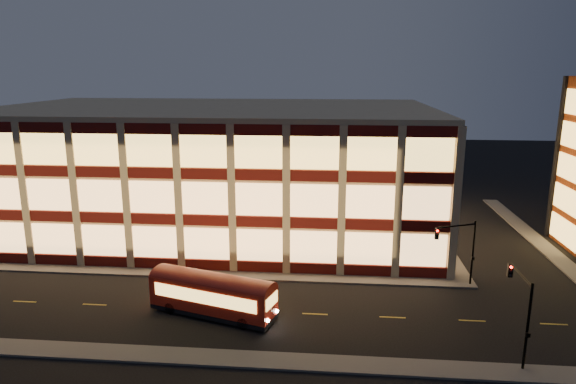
# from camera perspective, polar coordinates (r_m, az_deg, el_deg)

# --- Properties ---
(ground) EXTENTS (200.00, 200.00, 0.00)m
(ground) POSITION_cam_1_polar(r_m,az_deg,el_deg) (48.14, -8.82, -9.54)
(ground) COLOR black
(ground) RESTS_ON ground
(sidewalk_office_south) EXTENTS (54.00, 2.00, 0.15)m
(sidewalk_office_south) POSITION_cam_1_polar(r_m,az_deg,el_deg) (49.78, -11.94, -8.79)
(sidewalk_office_south) COLOR #514F4C
(sidewalk_office_south) RESTS_ON ground
(sidewalk_office_east) EXTENTS (2.00, 30.00, 0.15)m
(sidewalk_office_east) POSITION_cam_1_polar(r_m,az_deg,el_deg) (63.82, 15.65, -4.00)
(sidewalk_office_east) COLOR #514F4C
(sidewalk_office_east) RESTS_ON ground
(sidewalk_tower_west) EXTENTS (2.00, 30.00, 0.15)m
(sidewalk_tower_west) POSITION_cam_1_polar(r_m,az_deg,el_deg) (66.73, 25.00, -4.03)
(sidewalk_tower_west) COLOR #514F4C
(sidewalk_tower_west) RESTS_ON ground
(sidewalk_near) EXTENTS (100.00, 2.00, 0.15)m
(sidewalk_near) POSITION_cam_1_polar(r_m,az_deg,el_deg) (36.99, -13.88, -17.18)
(sidewalk_near) COLOR #514F4C
(sidewalk_near) RESTS_ON ground
(office_building) EXTENTS (50.45, 30.45, 14.50)m
(office_building) POSITION_cam_1_polar(r_m,az_deg,el_deg) (62.53, -7.94, 2.81)
(office_building) COLOR tan
(office_building) RESTS_ON ground
(traffic_signal_far) EXTENTS (3.79, 1.87, 6.00)m
(traffic_signal_far) POSITION_cam_1_polar(r_m,az_deg,el_deg) (46.84, 18.58, -5.39)
(traffic_signal_far) COLOR black
(traffic_signal_far) RESTS_ON ground
(traffic_signal_near) EXTENTS (0.32, 4.45, 6.00)m
(traffic_signal_near) POSITION_cam_1_polar(r_m,az_deg,el_deg) (37.12, 24.48, -10.92)
(traffic_signal_near) COLOR black
(traffic_signal_near) RESTS_ON ground
(trolley_bus) EXTENTS (10.32, 5.37, 3.40)m
(trolley_bus) POSITION_cam_1_polar(r_m,az_deg,el_deg) (40.85, -8.38, -10.98)
(trolley_bus) COLOR #A01608
(trolley_bus) RESTS_ON ground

